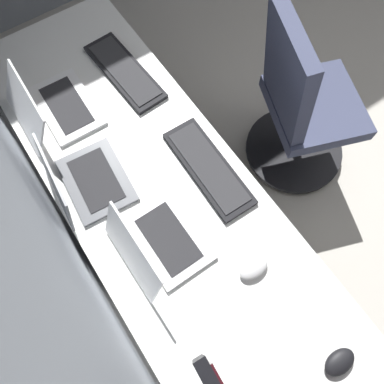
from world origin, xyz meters
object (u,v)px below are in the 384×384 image
(laptop_left, at_px, (51,107))
(laptop_center, at_px, (155,244))
(laptop_leftmost, at_px, (80,182))
(mouse_main, at_px, (340,362))
(keyboard_spare, at_px, (125,71))
(drawer_pedestal, at_px, (159,226))
(mouse_spare, at_px, (254,268))
(office_chair, at_px, (300,110))
(keyboard_main, at_px, (209,168))

(laptop_left, distance_m, laptop_center, 0.69)
(laptop_leftmost, xyz_separation_m, mouse_main, (-0.94, -0.37, -0.03))
(laptop_leftmost, xyz_separation_m, keyboard_spare, (0.36, -0.38, -0.04))
(laptop_left, bearing_deg, drawer_pedestal, -165.17)
(laptop_left, xyz_separation_m, mouse_spare, (-0.93, -0.27, -0.03))
(laptop_center, bearing_deg, keyboard_spare, -22.29)
(mouse_main, bearing_deg, office_chair, -38.44)
(laptop_center, distance_m, mouse_main, 0.67)
(laptop_center, height_order, mouse_main, laptop_center)
(keyboard_main, bearing_deg, laptop_leftmost, 65.17)
(laptop_leftmost, relative_size, laptop_left, 0.95)
(laptop_leftmost, bearing_deg, mouse_main, -158.87)
(drawer_pedestal, distance_m, office_chair, 0.88)
(drawer_pedestal, relative_size, mouse_main, 6.68)
(laptop_center, bearing_deg, mouse_main, -156.17)
(laptop_center, height_order, office_chair, office_chair)
(laptop_left, relative_size, mouse_main, 3.10)
(laptop_left, height_order, laptop_center, laptop_center)
(drawer_pedestal, relative_size, laptop_left, 2.15)
(mouse_spare, bearing_deg, laptop_center, 43.51)
(mouse_main, bearing_deg, mouse_spare, 6.17)
(office_chair, bearing_deg, laptop_leftmost, 85.69)
(drawer_pedestal, distance_m, laptop_left, 0.67)
(laptop_center, xyz_separation_m, keyboard_main, (0.14, -0.32, -0.04))
(keyboard_spare, xyz_separation_m, mouse_main, (-1.31, 0.02, 0.01))
(keyboard_spare, xyz_separation_m, mouse_spare, (-0.94, 0.06, 0.01))
(laptop_center, bearing_deg, laptop_left, 3.74)
(drawer_pedestal, relative_size, office_chair, 0.72)
(drawer_pedestal, distance_m, laptop_center, 0.47)
(keyboard_main, height_order, keyboard_spare, same)
(mouse_spare, bearing_deg, mouse_main, -173.83)
(laptop_left, relative_size, laptop_center, 1.09)
(laptop_center, height_order, keyboard_main, laptop_center)
(drawer_pedestal, xyz_separation_m, laptop_leftmost, (0.16, 0.18, 0.43))
(keyboard_spare, distance_m, mouse_spare, 0.94)
(laptop_leftmost, height_order, mouse_spare, laptop_leftmost)
(laptop_left, relative_size, mouse_spare, 3.10)
(keyboard_main, xyz_separation_m, keyboard_spare, (0.56, 0.03, 0.00))
(laptop_left, bearing_deg, office_chair, -113.12)
(drawer_pedestal, height_order, keyboard_main, keyboard_main)
(laptop_leftmost, relative_size, office_chair, 0.32)
(office_chair, bearing_deg, laptop_left, 66.88)
(laptop_leftmost, bearing_deg, keyboard_spare, -46.45)
(laptop_leftmost, xyz_separation_m, laptop_center, (-0.34, -0.10, -0.00))
(drawer_pedestal, xyz_separation_m, keyboard_spare, (0.52, -0.20, 0.39))
(laptop_leftmost, xyz_separation_m, mouse_spare, (-0.58, -0.33, -0.03))
(laptop_leftmost, distance_m, mouse_spare, 0.66)
(laptop_left, distance_m, keyboard_main, 0.65)
(drawer_pedestal, height_order, office_chair, office_chair)
(drawer_pedestal, relative_size, keyboard_main, 1.65)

